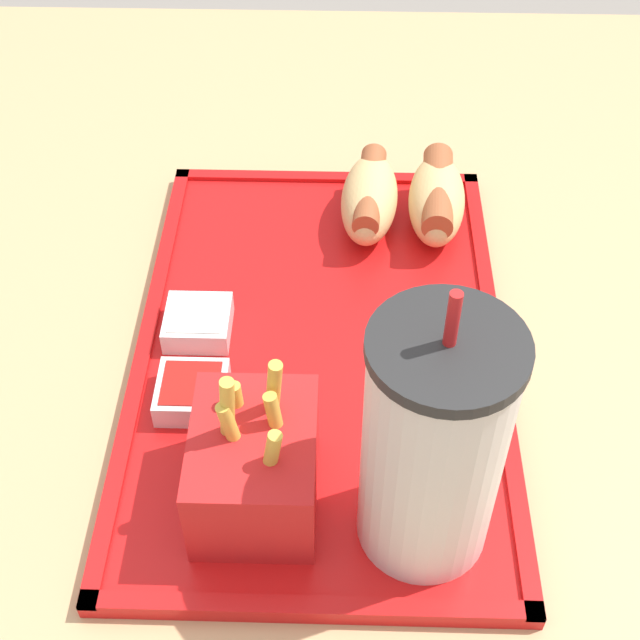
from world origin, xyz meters
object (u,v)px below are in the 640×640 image
at_px(sauce_cup_mayo, 198,322).
at_px(hot_dog_far, 437,198).
at_px(hot_dog_near, 369,197).
at_px(fries_carton, 255,465).
at_px(soda_cup, 433,445).
at_px(sauce_cup_ketchup, 192,392).

bearing_deg(sauce_cup_mayo, hot_dog_far, 125.82).
xyz_separation_m(hot_dog_far, hot_dog_near, (-0.00, -0.06, -0.00)).
xyz_separation_m(hot_dog_near, fries_carton, (0.29, -0.08, 0.01)).
xyz_separation_m(soda_cup, sauce_cup_mayo, (-0.17, -0.17, -0.08)).
height_order(sauce_cup_mayo, sauce_cup_ketchup, same).
xyz_separation_m(soda_cup, hot_dog_far, (-0.31, 0.03, -0.06)).
height_order(hot_dog_near, sauce_cup_mayo, hot_dog_near).
height_order(soda_cup, sauce_cup_mayo, soda_cup).
bearing_deg(fries_carton, sauce_cup_mayo, -159.04).
distance_m(soda_cup, hot_dog_near, 0.32).
xyz_separation_m(soda_cup, fries_carton, (-0.02, -0.11, -0.05)).
distance_m(sauce_cup_mayo, sauce_cup_ketchup, 0.07).
relative_size(soda_cup, sauce_cup_mayo, 4.20).
bearing_deg(hot_dog_near, sauce_cup_mayo, -43.99).
height_order(hot_dog_far, fries_carton, fries_carton).
relative_size(soda_cup, hot_dog_near, 1.84).
distance_m(hot_dog_near, sauce_cup_ketchup, 0.25).
xyz_separation_m(hot_dog_far, sauce_cup_ketchup, (0.21, -0.19, -0.02)).
xyz_separation_m(hot_dog_near, sauce_cup_ketchup, (0.21, -0.13, -0.02)).
height_order(soda_cup, sauce_cup_ketchup, soda_cup).
bearing_deg(hot_dog_far, sauce_cup_ketchup, -42.07).
height_order(fries_carton, sauce_cup_mayo, fries_carton).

